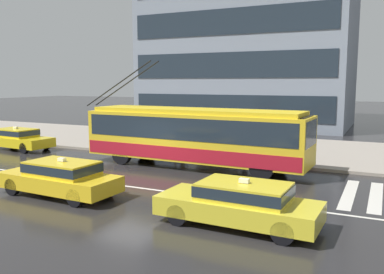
# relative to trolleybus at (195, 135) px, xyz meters

# --- Properties ---
(ground_plane) EXTENTS (160.00, 160.00, 0.00)m
(ground_plane) POSITION_rel_trolleybus_xyz_m (-1.49, -3.29, -1.56)
(ground_plane) COLOR #252325
(sidewalk_slab) EXTENTS (80.00, 10.00, 0.14)m
(sidewalk_slab) POSITION_rel_trolleybus_xyz_m (-1.49, 6.60, -1.49)
(sidewalk_slab) COLOR gray
(sidewalk_slab) RESTS_ON ground_plane
(crosswalk_stripe_edge_near) EXTENTS (0.44, 4.40, 0.01)m
(crosswalk_stripe_edge_near) POSITION_rel_trolleybus_xyz_m (7.18, -1.85, -1.55)
(crosswalk_stripe_edge_near) COLOR beige
(crosswalk_stripe_edge_near) RESTS_ON ground_plane
(crosswalk_stripe_inner_a) EXTENTS (0.44, 4.40, 0.01)m
(crosswalk_stripe_inner_a) POSITION_rel_trolleybus_xyz_m (8.08, -1.85, -1.55)
(crosswalk_stripe_inner_a) COLOR beige
(crosswalk_stripe_inner_a) RESTS_ON ground_plane
(lane_centre_line) EXTENTS (72.00, 0.14, 0.01)m
(lane_centre_line) POSITION_rel_trolleybus_xyz_m (-1.49, -4.49, -1.56)
(lane_centre_line) COLOR silver
(lane_centre_line) RESTS_ON ground_plane
(trolleybus) EXTENTS (11.89, 2.87, 5.14)m
(trolleybus) POSITION_rel_trolleybus_xyz_m (0.00, 0.00, 0.00)
(trolleybus) COLOR gold
(trolleybus) RESTS_ON ground_plane
(taxi_oncoming_near) EXTENTS (4.66, 1.93, 1.39)m
(taxi_oncoming_near) POSITION_rel_trolleybus_xyz_m (-2.25, -6.61, -0.86)
(taxi_oncoming_near) COLOR yellow
(taxi_oncoming_near) RESTS_ON ground_plane
(taxi_queued_behind_bus) EXTENTS (4.72, 2.10, 1.39)m
(taxi_queued_behind_bus) POSITION_rel_trolleybus_xyz_m (-11.99, 0.07, -0.86)
(taxi_queued_behind_bus) COLOR yellow
(taxi_queued_behind_bus) RESTS_ON ground_plane
(taxi_oncoming_far) EXTENTS (4.68, 1.94, 1.39)m
(taxi_oncoming_far) POSITION_rel_trolleybus_xyz_m (4.64, -6.79, -0.86)
(taxi_oncoming_far) COLOR gold
(taxi_oncoming_far) RESTS_ON ground_plane
(bus_shelter) EXTENTS (3.63, 1.73, 2.41)m
(bus_shelter) POSITION_rel_trolleybus_xyz_m (-0.68, 3.37, 0.40)
(bus_shelter) COLOR gray
(bus_shelter) RESTS_ON sidewalk_slab
(pedestrian_at_shelter) EXTENTS (1.48, 1.48, 1.98)m
(pedestrian_at_shelter) POSITION_rel_trolleybus_xyz_m (-2.58, 3.94, 0.20)
(pedestrian_at_shelter) COLOR #494B4D
(pedestrian_at_shelter) RESTS_ON sidewalk_slab
(pedestrian_approaching_curb) EXTENTS (1.18, 1.18, 2.02)m
(pedestrian_approaching_curb) POSITION_rel_trolleybus_xyz_m (1.13, 4.37, 0.17)
(pedestrian_approaching_curb) COLOR #1F354B
(pedestrian_approaching_curb) RESTS_ON sidewalk_slab
(pedestrian_walking_past) EXTENTS (1.53, 1.53, 2.00)m
(pedestrian_walking_past) POSITION_rel_trolleybus_xyz_m (-1.70, 4.50, 0.22)
(pedestrian_walking_past) COLOR black
(pedestrian_walking_past) RESTS_ON sidewalk_slab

